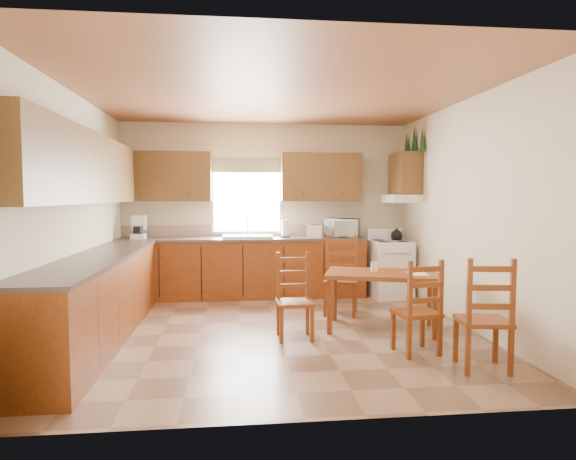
{
  "coord_description": "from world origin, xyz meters",
  "views": [
    {
      "loc": [
        -0.47,
        -5.43,
        1.55
      ],
      "look_at": [
        0.15,
        0.3,
        1.15
      ],
      "focal_mm": 30.0,
      "sensor_mm": 36.0,
      "label": 1
    }
  ],
  "objects": [
    {
      "name": "floor",
      "position": [
        0.0,
        0.0,
        0.0
      ],
      "size": [
        4.5,
        4.5,
        0.0
      ],
      "primitive_type": "plane",
      "color": "#86654A",
      "rests_on": "ground"
    },
    {
      "name": "ceiling",
      "position": [
        0.0,
        0.0,
        2.7
      ],
      "size": [
        4.5,
        4.5,
        0.0
      ],
      "primitive_type": "plane",
      "color": "#A0613A",
      "rests_on": "floor"
    },
    {
      "name": "wall_left",
      "position": [
        -2.25,
        0.0,
        1.35
      ],
      "size": [
        4.5,
        4.5,
        0.0
      ],
      "primitive_type": "plane",
      "color": "beige",
      "rests_on": "floor"
    },
    {
      "name": "wall_right",
      "position": [
        2.25,
        0.0,
        1.35
      ],
      "size": [
        4.5,
        4.5,
        0.0
      ],
      "primitive_type": "plane",
      "color": "beige",
      "rests_on": "floor"
    },
    {
      "name": "wall_back",
      "position": [
        0.0,
        2.25,
        1.35
      ],
      "size": [
        4.5,
        4.5,
        0.0
      ],
      "primitive_type": "plane",
      "color": "beige",
      "rests_on": "floor"
    },
    {
      "name": "wall_front",
      "position": [
        0.0,
        -2.25,
        1.35
      ],
      "size": [
        4.5,
        4.5,
        0.0
      ],
      "primitive_type": "plane",
      "color": "beige",
      "rests_on": "floor"
    },
    {
      "name": "lower_cab_back",
      "position": [
        -0.38,
        1.95,
        0.44
      ],
      "size": [
        3.75,
        0.6,
        0.88
      ],
      "primitive_type": "cube",
      "color": "brown",
      "rests_on": "floor"
    },
    {
      "name": "lower_cab_left",
      "position": [
        -1.95,
        -0.15,
        0.44
      ],
      "size": [
        0.6,
        3.6,
        0.88
      ],
      "primitive_type": "cube",
      "color": "brown",
      "rests_on": "floor"
    },
    {
      "name": "counter_back",
      "position": [
        -0.38,
        1.95,
        0.9
      ],
      "size": [
        3.75,
        0.63,
        0.04
      ],
      "primitive_type": "cube",
      "color": "#4B3F39",
      "rests_on": "lower_cab_back"
    },
    {
      "name": "counter_left",
      "position": [
        -1.95,
        -0.15,
        0.9
      ],
      "size": [
        0.63,
        3.6,
        0.04
      ],
      "primitive_type": "cube",
      "color": "#4B3F39",
      "rests_on": "lower_cab_left"
    },
    {
      "name": "backsplash",
      "position": [
        -0.38,
        2.24,
        1.01
      ],
      "size": [
        3.75,
        0.01,
        0.18
      ],
      "primitive_type": "cube",
      "color": "#A08170",
      "rests_on": "counter_back"
    },
    {
      "name": "upper_cab_back_left",
      "position": [
        -1.55,
        2.08,
        1.85
      ],
      "size": [
        1.41,
        0.33,
        0.75
      ],
      "primitive_type": "cube",
      "color": "brown",
      "rests_on": "wall_back"
    },
    {
      "name": "upper_cab_back_right",
      "position": [
        0.86,
        2.08,
        1.85
      ],
      "size": [
        1.25,
        0.33,
        0.75
      ],
      "primitive_type": "cube",
      "color": "brown",
      "rests_on": "wall_back"
    },
    {
      "name": "upper_cab_left",
      "position": [
        -2.08,
        -0.15,
        1.85
      ],
      "size": [
        0.33,
        3.6,
        0.75
      ],
      "primitive_type": "cube",
      "color": "brown",
      "rests_on": "wall_left"
    },
    {
      "name": "upper_cab_stove",
      "position": [
        2.08,
        1.65,
        1.9
      ],
      "size": [
        0.33,
        0.62,
        0.62
      ],
      "primitive_type": "cube",
      "color": "brown",
      "rests_on": "wall_right"
    },
    {
      "name": "range_hood",
      "position": [
        2.03,
        1.65,
        1.52
      ],
      "size": [
        0.44,
        0.62,
        0.12
      ],
      "primitive_type": "cube",
      "color": "silver",
      "rests_on": "wall_right"
    },
    {
      "name": "window_frame",
      "position": [
        -0.3,
        2.22,
        1.55
      ],
      "size": [
        1.13,
        0.02,
        1.18
      ],
      "primitive_type": "cube",
      "color": "silver",
      "rests_on": "wall_back"
    },
    {
      "name": "window_pane",
      "position": [
        -0.3,
        2.21,
        1.55
      ],
      "size": [
        1.05,
        0.01,
        1.1
      ],
      "primitive_type": "cube",
      "color": "white",
      "rests_on": "wall_back"
    },
    {
      "name": "window_valance",
      "position": [
        -0.3,
        2.19,
        2.05
      ],
      "size": [
        1.19,
        0.01,
        0.24
      ],
      "primitive_type": "cube",
      "color": "#3D612F",
      "rests_on": "wall_back"
    },
    {
      "name": "sink_basin",
      "position": [
        -0.3,
        1.95,
        0.94
      ],
      "size": [
        0.75,
        0.45,
        0.04
      ],
      "primitive_type": "cube",
      "color": "silver",
      "rests_on": "counter_back"
    },
    {
      "name": "pine_decal_a",
      "position": [
        2.21,
        1.33,
        2.38
      ],
      "size": [
        0.22,
        0.22,
        0.36
      ],
      "primitive_type": "cone",
      "color": "#15461E",
      "rests_on": "wall_right"
    },
    {
      "name": "pine_decal_b",
      "position": [
        2.21,
        1.65,
        2.42
      ],
      "size": [
        0.22,
        0.22,
        0.36
      ],
      "primitive_type": "cone",
      "color": "#15461E",
      "rests_on": "wall_right"
    },
    {
      "name": "pine_decal_c",
      "position": [
        2.21,
        1.97,
        2.38
      ],
      "size": [
        0.22,
        0.22,
        0.36
      ],
      "primitive_type": "cone",
      "color": "#15461E",
      "rests_on": "wall_right"
    },
    {
      "name": "stove",
      "position": [
        1.88,
        1.69,
        0.43
      ],
      "size": [
        0.6,
        0.62,
        0.85
      ],
      "primitive_type": "cube",
      "rotation": [
        0.0,
        0.0,
        0.05
      ],
      "color": "silver",
      "rests_on": "floor"
    },
    {
      "name": "coffeemaker",
      "position": [
        -1.92,
        1.91,
        1.1
      ],
      "size": [
        0.22,
        0.26,
        0.36
      ],
      "primitive_type": "cube",
      "rotation": [
        0.0,
        0.0,
        -0.05
      ],
      "color": "silver",
      "rests_on": "counter_back"
    },
    {
      "name": "paper_towel",
      "position": [
        0.28,
        1.95,
        1.06
      ],
      "size": [
        0.15,
        0.15,
        0.27
      ],
      "primitive_type": "cylinder",
      "rotation": [
        0.0,
        0.0,
        -0.42
      ],
      "color": "white",
      "rests_on": "counter_back"
    },
    {
      "name": "toaster",
      "position": [
        0.73,
        1.87,
        1.02
      ],
      "size": [
        0.26,
        0.19,
        0.19
      ],
      "primitive_type": "cube",
      "rotation": [
        0.0,
        0.0,
        -0.2
      ],
      "color": "silver",
      "rests_on": "counter_back"
    },
    {
      "name": "microwave",
      "position": [
        1.18,
        1.92,
        1.06
      ],
      "size": [
        0.57,
        0.49,
        0.29
      ],
      "primitive_type": "imported",
      "rotation": [
        0.0,
        0.0,
        -0.36
      ],
      "color": "silver",
      "rests_on": "counter_back"
    },
    {
      "name": "dining_table",
      "position": [
        1.2,
        -0.06,
        0.34
      ],
      "size": [
        1.42,
        1.06,
        0.68
      ],
      "primitive_type": "cube",
      "rotation": [
        0.0,
        0.0,
        -0.3
      ],
      "color": "brown",
      "rests_on": "floor"
    },
    {
      "name": "chair_near_left",
      "position": [
        1.3,
        -0.91,
        0.47
      ],
      "size": [
        0.45,
        0.44,
        0.94
      ],
      "primitive_type": "cube",
      "rotation": [
        0.0,
        0.0,
        3.31
      ],
      "color": "brown",
      "rests_on": "floor"
    },
    {
      "name": "chair_near_right",
      "position": [
        1.73,
        -1.4,
        0.51
      ],
      "size": [
        0.48,
        0.47,
        1.02
      ],
      "primitive_type": "cube",
      "rotation": [
        0.0,
        0.0,
        2.99
      ],
      "color": "brown",
      "rests_on": "floor"
    },
    {
      "name": "chair_far_left",
      "position": [
        0.16,
        -0.31,
        0.46
      ],
      "size": [
        0.39,
        0.38,
        0.92
      ],
      "primitive_type": "cube",
      "rotation": [
        0.0,
        0.0,
        0.02
      ],
      "color": "brown",
      "rests_on": "floor"
    },
    {
      "name": "chair_far_right",
      "position": [
        0.89,
        0.73,
        0.51
      ],
      "size": [
        0.53,
        0.52,
        1.03
      ],
      "primitive_type": "cube",
      "rotation": [
        0.0,
        0.0,
        -0.29
      ],
      "color": "brown",
      "rests_on": "floor"
    },
    {
      "name": "table_paper",
      "position": [
        1.58,
        -0.21,
        0.68
      ],
      "size": [
        0.22,
        0.28,
        0.0
      ],
      "primitive_type": "cube",
      "rotation": [
        0.0,
        0.0,
        -0.07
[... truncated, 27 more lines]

